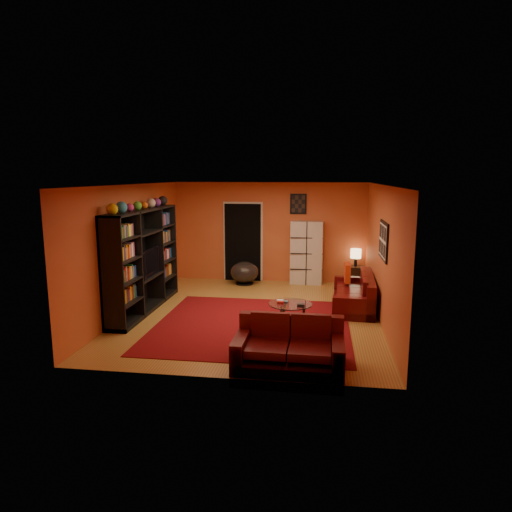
# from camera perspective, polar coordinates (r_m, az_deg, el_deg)

# --- Properties ---
(floor) EXTENTS (6.00, 6.00, 0.00)m
(floor) POSITION_cam_1_polar(r_m,az_deg,el_deg) (9.35, -0.44, -7.24)
(floor) COLOR olive
(floor) RESTS_ON ground
(ceiling) EXTENTS (6.00, 6.00, 0.00)m
(ceiling) POSITION_cam_1_polar(r_m,az_deg,el_deg) (8.92, -0.46, 8.90)
(ceiling) COLOR white
(ceiling) RESTS_ON wall_back
(wall_back) EXTENTS (6.00, 0.00, 6.00)m
(wall_back) POSITION_cam_1_polar(r_m,az_deg,el_deg) (11.99, 1.67, 2.99)
(wall_back) COLOR #BE5129
(wall_back) RESTS_ON floor
(wall_front) EXTENTS (6.00, 0.00, 6.00)m
(wall_front) POSITION_cam_1_polar(r_m,az_deg,el_deg) (6.15, -4.59, -3.93)
(wall_front) COLOR #BE5129
(wall_front) RESTS_ON floor
(wall_left) EXTENTS (0.00, 6.00, 6.00)m
(wall_left) POSITION_cam_1_polar(r_m,az_deg,el_deg) (9.73, -15.17, 0.96)
(wall_left) COLOR #BE5129
(wall_left) RESTS_ON floor
(wall_right) EXTENTS (0.00, 6.00, 6.00)m
(wall_right) POSITION_cam_1_polar(r_m,az_deg,el_deg) (9.03, 15.45, 0.25)
(wall_right) COLOR #BE5129
(wall_right) RESTS_ON floor
(rug) EXTENTS (3.60, 3.60, 0.01)m
(rug) POSITION_cam_1_polar(r_m,az_deg,el_deg) (8.67, -0.47, -8.60)
(rug) COLOR #55090E
(rug) RESTS_ON floor
(doorway) EXTENTS (0.95, 0.10, 2.04)m
(doorway) POSITION_cam_1_polar(r_m,az_deg,el_deg) (12.09, -1.66, 1.70)
(doorway) COLOR black
(doorway) RESTS_ON floor
(wall_art_right) EXTENTS (0.03, 1.00, 0.70)m
(wall_art_right) POSITION_cam_1_polar(r_m,az_deg,el_deg) (8.68, 15.66, 1.87)
(wall_art_right) COLOR black
(wall_art_right) RESTS_ON wall_right
(wall_art_back) EXTENTS (0.42, 0.03, 0.52)m
(wall_art_back) POSITION_cam_1_polar(r_m,az_deg,el_deg) (11.84, 5.31, 6.50)
(wall_art_back) COLOR black
(wall_art_back) RESTS_ON wall_back
(entertainment_unit) EXTENTS (0.45, 3.00, 2.10)m
(entertainment_unit) POSITION_cam_1_polar(r_m,az_deg,el_deg) (9.69, -13.88, -0.52)
(entertainment_unit) COLOR black
(entertainment_unit) RESTS_ON floor
(tv) EXTENTS (1.02, 0.13, 0.59)m
(tv) POSITION_cam_1_polar(r_m,az_deg,el_deg) (9.74, -13.45, -0.67)
(tv) COLOR black
(tv) RESTS_ON entertainment_unit
(sofa) EXTENTS (0.92, 2.06, 0.85)m
(sofa) POSITION_cam_1_polar(r_m,az_deg,el_deg) (9.94, 12.52, -4.70)
(sofa) COLOR #43080C
(sofa) RESTS_ON rug
(loveseat) EXTENTS (1.60, 0.98, 0.85)m
(loveseat) POSITION_cam_1_polar(r_m,az_deg,el_deg) (6.90, 4.19, -11.23)
(loveseat) COLOR #43080C
(loveseat) RESTS_ON rug
(throw_pillow) EXTENTS (0.12, 0.42, 0.42)m
(throw_pillow) POSITION_cam_1_polar(r_m,az_deg,el_deg) (10.38, 11.36, -2.09)
(throw_pillow) COLOR red
(throw_pillow) RESTS_ON sofa
(coffee_table) EXTENTS (0.82, 0.82, 0.41)m
(coffee_table) POSITION_cam_1_polar(r_m,az_deg,el_deg) (8.61, 4.31, -6.24)
(coffee_table) COLOR silver
(coffee_table) RESTS_ON floor
(storage_cabinet) EXTENTS (0.84, 0.42, 1.63)m
(storage_cabinet) POSITION_cam_1_polar(r_m,az_deg,el_deg) (11.80, 6.35, 0.42)
(storage_cabinet) COLOR beige
(storage_cabinet) RESTS_ON floor
(bowl_chair) EXTENTS (0.72, 0.72, 0.58)m
(bowl_chair) POSITION_cam_1_polar(r_m,az_deg,el_deg) (11.75, -1.45, -2.05)
(bowl_chair) COLOR black
(bowl_chair) RESTS_ON floor
(side_table) EXTENTS (0.45, 0.45, 0.50)m
(side_table) POSITION_cam_1_polar(r_m,az_deg,el_deg) (11.88, 12.27, -2.45)
(side_table) COLOR black
(side_table) RESTS_ON floor
(table_lamp) EXTENTS (0.27, 0.27, 0.44)m
(table_lamp) POSITION_cam_1_polar(r_m,az_deg,el_deg) (11.78, 12.37, 0.22)
(table_lamp) COLOR black
(table_lamp) RESTS_ON side_table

